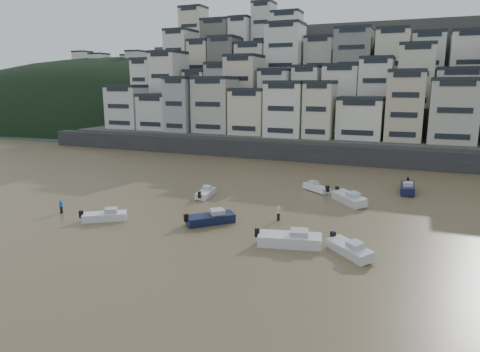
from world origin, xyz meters
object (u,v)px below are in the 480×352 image
at_px(boat_a, 290,237).
at_px(boat_f, 205,192).
at_px(boat_j, 105,214).
at_px(person_blue, 61,206).
at_px(boat_i, 408,186).
at_px(boat_b, 350,248).
at_px(boat_c, 210,217).
at_px(boat_e, 349,197).
at_px(person_pink, 278,213).
at_px(boat_h, 316,187).

distance_m(boat_a, boat_f, 20.21).
height_order(boat_j, person_blue, person_blue).
bearing_deg(boat_i, boat_b, -10.36).
bearing_deg(boat_c, person_blue, 144.20).
bearing_deg(boat_a, boat_b, -13.58).
height_order(boat_f, boat_j, boat_j).
xyz_separation_m(boat_f, boat_b, (21.00, -13.05, 0.05)).
bearing_deg(boat_b, person_blue, -135.98).
bearing_deg(boat_f, boat_b, -130.19).
xyz_separation_m(boat_i, boat_b, (-4.04, -26.17, -0.13)).
relative_size(boat_i, boat_e, 1.01).
xyz_separation_m(boat_f, person_pink, (12.15, -5.94, 0.19)).
distance_m(boat_j, boat_b, 26.65).
bearing_deg(boat_j, boat_e, 1.99).
bearing_deg(boat_f, boat_a, -138.33).
bearing_deg(boat_e, boat_h, -172.18).
relative_size(boat_a, person_pink, 3.72).
distance_m(boat_b, person_blue, 33.22).
distance_m(boat_i, person_pink, 23.01).
height_order(person_blue, person_pink, same).
xyz_separation_m(boat_f, person_blue, (-12.21, -13.22, 0.19)).
bearing_deg(boat_a, boat_h, 83.33).
xyz_separation_m(boat_e, person_pink, (-6.18, -10.05, 0.02)).
xyz_separation_m(boat_i, person_blue, (-37.25, -26.34, 0.01)).
height_order(boat_j, person_pink, person_pink).
xyz_separation_m(boat_f, boat_c, (5.71, -9.93, 0.11)).
bearing_deg(boat_h, boat_b, 148.52).
height_order(boat_a, person_blue, boat_a).
relative_size(boat_e, boat_c, 1.08).
relative_size(boat_h, boat_c, 0.86).
xyz_separation_m(boat_h, boat_c, (-7.39, -18.71, 0.11)).
height_order(boat_f, boat_c, boat_c).
height_order(boat_e, boat_c, boat_e).
xyz_separation_m(boat_e, boat_j, (-23.97, -17.59, -0.14)).
xyz_separation_m(boat_c, person_pink, (6.44, 3.99, 0.08)).
distance_m(boat_e, boat_f, 18.78).
distance_m(boat_f, boat_c, 11.46).
relative_size(boat_h, boat_j, 0.96).
distance_m(boat_i, boat_h, 12.71).
distance_m(boat_a, boat_i, 27.80).
height_order(boat_h, person_pink, person_pink).
distance_m(boat_j, boat_c, 11.89).
relative_size(boat_e, boat_j, 1.20).
height_order(boat_i, boat_c, boat_i).
xyz_separation_m(boat_e, boat_b, (2.68, -17.16, -0.12)).
xyz_separation_m(boat_h, person_blue, (-25.31, -22.00, 0.19)).
distance_m(boat_e, boat_c, 18.88).
relative_size(boat_h, person_blue, 2.86).
xyz_separation_m(boat_i, boat_e, (-6.71, -9.01, -0.01)).
xyz_separation_m(boat_a, person_pink, (-3.33, 7.05, -0.01)).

